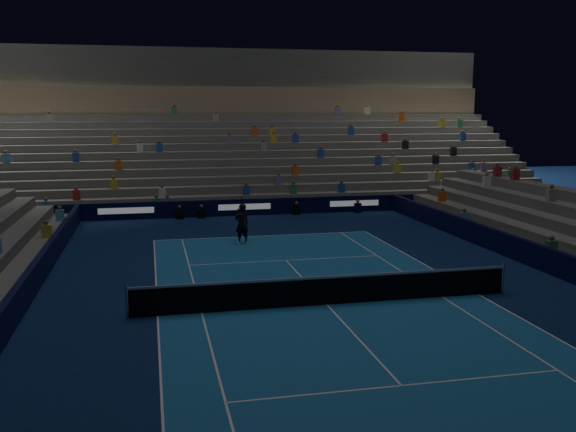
% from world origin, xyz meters
% --- Properties ---
extents(ground, '(90.00, 90.00, 0.00)m').
position_xyz_m(ground, '(0.00, 0.00, 0.00)').
color(ground, '#0B1C44').
rests_on(ground, ground).
extents(court_surface, '(10.97, 23.77, 0.01)m').
position_xyz_m(court_surface, '(0.00, 0.00, 0.01)').
color(court_surface, '#1B5B97').
rests_on(court_surface, ground).
extents(sponsor_barrier_far, '(44.00, 0.25, 1.00)m').
position_xyz_m(sponsor_barrier_far, '(0.00, 18.50, 0.50)').
color(sponsor_barrier_far, black).
rests_on(sponsor_barrier_far, ground).
extents(sponsor_barrier_west, '(0.25, 37.00, 1.00)m').
position_xyz_m(sponsor_barrier_west, '(-9.70, 0.00, 0.50)').
color(sponsor_barrier_west, '#080A32').
rests_on(sponsor_barrier_west, ground).
extents(grandstand_main, '(44.00, 15.20, 11.20)m').
position_xyz_m(grandstand_main, '(0.00, 27.90, 3.38)').
color(grandstand_main, '#605F5B').
rests_on(grandstand_main, ground).
extents(tennis_net, '(12.90, 0.10, 1.10)m').
position_xyz_m(tennis_net, '(0.00, 0.00, 0.50)').
color(tennis_net, '#B2B2B7').
rests_on(tennis_net, ground).
extents(tennis_player, '(0.82, 0.67, 1.95)m').
position_xyz_m(tennis_player, '(-1.34, 10.22, 0.98)').
color(tennis_player, black).
rests_on(tennis_player, ground).
extents(broadcast_camera, '(0.49, 0.90, 0.55)m').
position_xyz_m(broadcast_camera, '(-0.34, 17.48, 0.29)').
color(broadcast_camera, black).
rests_on(broadcast_camera, ground).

